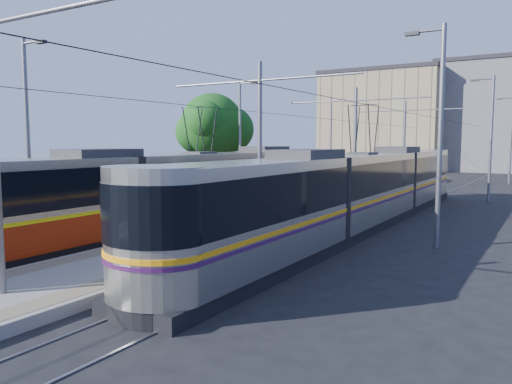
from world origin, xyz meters
The scene contains 12 objects.
ground centered at (0.00, 0.00, 0.00)m, with size 160.00×160.00×0.00m, color black.
platform centered at (0.00, 17.00, 0.15)m, with size 4.00×50.00×0.30m, color gray.
tactile_strip_left centered at (-1.45, 17.00, 0.30)m, with size 0.70×50.00×0.01m, color gray.
tactile_strip_right centered at (1.45, 17.00, 0.30)m, with size 0.70×50.00×0.01m, color gray.
rails centered at (0.00, 17.00, 0.02)m, with size 8.71×70.00×0.03m.
tram_left centered at (-3.60, 8.47, 1.71)m, with size 2.43×31.12×5.50m.
tram_right centered at (3.60, 11.02, 1.86)m, with size 2.43×29.33×5.50m.
catenary centered at (0.00, 14.15, 4.52)m, with size 9.20×70.00×7.00m.
street_lamps centered at (0.00, 21.00, 4.18)m, with size 15.18×38.22×8.00m.
shelter centered at (0.25, 12.65, 1.55)m, with size 0.91×1.21×2.38m.
tree centered at (-9.86, 18.65, 4.95)m, with size 5.04×4.66×7.33m.
building_left centered at (-10.00, 60.00, 6.86)m, with size 16.32×12.24×13.70m.
Camera 1 is at (11.10, -10.75, 3.86)m, focal length 35.00 mm.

